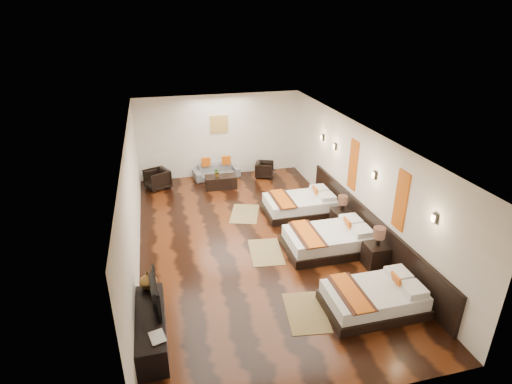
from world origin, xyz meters
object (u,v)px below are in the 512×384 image
object	(u,v)px
figurine	(148,280)
sofa	(217,171)
table_plant	(217,173)
bed_far	(300,205)
armchair_left	(157,179)
bed_near	(374,298)
tv	(151,293)
nightstand_b	(341,217)
bed_mid	(329,240)
book	(150,340)
nightstand_a	(376,253)
tv_console	(151,328)
armchair_right	(265,170)
coffee_table	(221,182)

from	to	relation	value
figurine	sofa	xyz separation A→B (m)	(2.31, 6.48, -0.50)
figurine	table_plant	xyz separation A→B (m)	(2.20, 5.57, -0.18)
bed_far	armchair_left	xyz separation A→B (m)	(-3.89, 2.79, 0.06)
bed_near	tv	bearing A→B (deg)	173.79
nightstand_b	table_plant	distance (m)	4.39
bed_mid	book	world-z (taller)	bed_mid
nightstand_a	nightstand_b	bearing A→B (deg)	90.00
bed_far	nightstand_a	size ratio (longest dim) A/B	2.01
tv_console	book	xyz separation A→B (m)	(0.00, -0.58, 0.29)
bed_near	book	size ratio (longest dim) A/B	6.09
armchair_right	table_plant	world-z (taller)	table_plant
coffee_table	armchair_left	bearing A→B (deg)	167.71
coffee_table	bed_mid	bearing A→B (deg)	-66.61
bed_mid	sofa	distance (m)	5.59
bed_near	bed_mid	world-z (taller)	bed_mid
sofa	armchair_left	world-z (taller)	armchair_left
nightstand_a	sofa	xyz separation A→B (m)	(-2.64, 6.17, -0.12)
bed_near	sofa	xyz separation A→B (m)	(-1.89, 7.47, -0.02)
bed_far	armchair_left	bearing A→B (deg)	144.36
bed_mid	bed_near	bearing A→B (deg)	-90.05
figurine	armchair_left	distance (m)	6.04
tv	coffee_table	bearing A→B (deg)	-24.65
bed_far	figurine	size ratio (longest dim) A/B	5.68
nightstand_a	armchair_left	distance (m)	7.35
table_plant	bed_mid	bearing A→B (deg)	-65.37
armchair_right	bed_mid	bearing A→B (deg)	-155.17
book	coffee_table	world-z (taller)	book
book	bed_mid	bearing A→B (deg)	31.84
book	sofa	bearing A→B (deg)	73.66
tv_console	nightstand_b	bearing A→B (deg)	30.93
tv_console	table_plant	size ratio (longest dim) A/B	6.30
tv	bed_far	bearing A→B (deg)	-52.12
bed_far	armchair_right	xyz separation A→B (m)	(-0.27, 2.90, 0.01)
tv	book	world-z (taller)	tv
tv	sofa	xyz separation A→B (m)	(2.26, 7.02, -0.60)
bed_near	bed_far	size ratio (longest dim) A/B	0.95
nightstand_b	figurine	bearing A→B (deg)	-156.45
nightstand_a	armchair_right	xyz separation A→B (m)	(-1.02, 5.82, -0.07)
nightstand_b	table_plant	xyz separation A→B (m)	(-2.75, 3.42, 0.22)
figurine	armchair_left	bearing A→B (deg)	87.09
nightstand_a	coffee_table	bearing A→B (deg)	116.59
bed_mid	nightstand_a	size ratio (longest dim) A/B	2.08
tv	armchair_left	size ratio (longest dim) A/B	1.35
tv	table_plant	distance (m)	6.48
bed_near	figurine	world-z (taller)	figurine
figurine	bed_mid	bearing A→B (deg)	16.13
bed_far	coffee_table	xyz separation A→B (m)	(-1.89, 2.35, -0.06)
sofa	nightstand_b	bearing A→B (deg)	-66.31
bed_near	armchair_right	xyz separation A→B (m)	(-0.27, 7.12, 0.02)
bed_near	bed_mid	xyz separation A→B (m)	(0.00, 2.21, 0.02)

